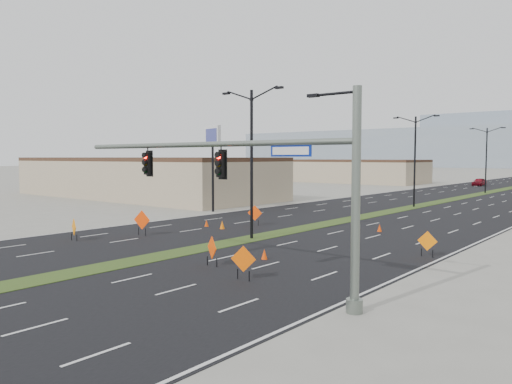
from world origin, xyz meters
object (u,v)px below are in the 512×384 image
Objects in this scene: streetlight_1 at (415,158)px; cone_3 at (206,223)px; construction_sign_0 at (74,228)px; construction_sign_4 at (243,260)px; cone_1 at (264,254)px; streetlight_0 at (252,159)px; construction_sign_2 at (255,214)px; car_left at (479,182)px; signal_mast at (254,175)px; cone_2 at (380,228)px; streetlight_2 at (486,158)px; construction_sign_3 at (212,249)px; cone_0 at (222,225)px; construction_sign_5 at (427,242)px; construction_sign_1 at (142,221)px; pole_sign_west at (213,142)px.

streetlight_1 is 27.09m from cone_3.
construction_sign_0 is 15.61m from construction_sign_4.
streetlight_0 is at bearing 135.82° from cone_1.
car_left is at bearing 76.35° from construction_sign_2.
cone_3 is at bearing 161.28° from streetlight_0.
car_left is 2.69× the size of construction_sign_2.
signal_mast is 19.33m from cone_2.
streetlight_0 is at bearing -18.72° from cone_3.
car_left reaches higher than cone_1.
streetlight_2 is 6.54× the size of construction_sign_3.
construction_sign_4 is (11.11, -14.18, -0.05)m from construction_sign_2.
cone_0 is (-0.68, -3.12, -0.65)m from construction_sign_2.
construction_sign_5 is at bearing -78.09° from streetlight_2.
construction_sign_3 is 16.38m from cone_2.
construction_sign_4 reaches higher than construction_sign_5.
signal_mast is 1.63× the size of streetlight_0.
construction_sign_0 is at bearing -110.42° from cone_0.
construction_sign_1 is 1.18× the size of construction_sign_3.
construction_sign_3 is at bearing -134.08° from construction_sign_5.
streetlight_1 reaches higher than cone_3.
construction_sign_4 is at bearing -51.76° from streetlight_0.
streetlight_0 reaches higher than cone_1.
streetlight_0 is at bearing -19.50° from pole_sign_west.
streetlight_1 is 22.47m from pole_sign_west.
construction_sign_5 is at bearing 7.20° from streetlight_0.
construction_sign_0 is at bearing -56.17° from pole_sign_west.
construction_sign_2 is 3.26m from cone_0.
signal_mast is 6.42m from construction_sign_3.
cone_0 is at bearing 155.81° from construction_sign_3.
cone_0 is 1.89m from cone_3.
pole_sign_west reaches higher than construction_sign_2.
construction_sign_0 is 2.56× the size of cone_2.
cone_2 is (12.12, 12.39, -0.78)m from construction_sign_1.
streetlight_0 reaches higher than car_left.
streetlight_1 is at bearing -90.00° from streetlight_2.
construction_sign_1 reaches higher than cone_2.
cone_3 is (-0.16, -73.76, -0.47)m from car_left.
car_left is at bearing 74.40° from construction_sign_1.
streetlight_2 reaches higher than signal_mast.
construction_sign_0 is 0.82× the size of construction_sign_1.
cone_1 is (9.65, -6.87, -0.04)m from cone_0.
streetlight_2 is at bearing 94.65° from cone_1.
construction_sign_1 is at bearing -102.12° from streetlight_1.
streetlight_1 reaches higher than construction_sign_1.
cone_1 is at bearing 124.78° from signal_mast.
car_left is 73.96m from cone_0.
construction_sign_2 is (-4.02, -22.82, -4.45)m from streetlight_1.
construction_sign_3 is at bearing -94.63° from cone_2.
construction_sign_1 is at bearing -150.44° from streetlight_0.
cone_3 is (-11.85, -6.27, -0.01)m from cone_2.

